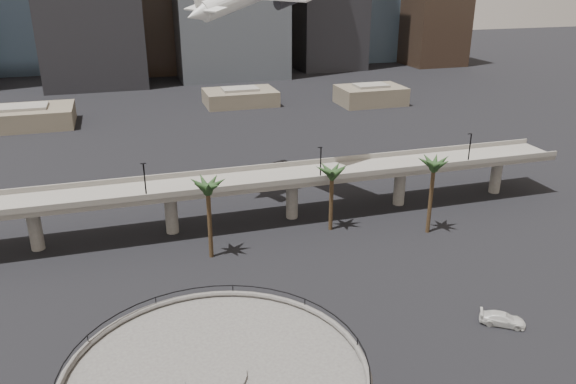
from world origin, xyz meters
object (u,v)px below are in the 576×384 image
object	(u,v)px
overpass	(233,187)
car_a	(271,332)
car_b	(305,326)
car_c	(503,319)

from	to	relation	value
overpass	car_a	xyz separation A→B (m)	(-2.44, -34.33, -6.54)
overpass	car_b	world-z (taller)	overpass
overpass	car_c	size ratio (longest dim) A/B	22.75
overpass	car_b	size ratio (longest dim) A/B	27.46
overpass	car_b	bearing A→B (deg)	-86.56
car_a	car_b	size ratio (longest dim) A/B	0.99
car_a	car_b	xyz separation A→B (m)	(4.51, -0.13, -0.02)
car_a	car_c	size ratio (longest dim) A/B	0.82
car_b	car_c	distance (m)	25.78
car_b	car_a	bearing A→B (deg)	79.39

